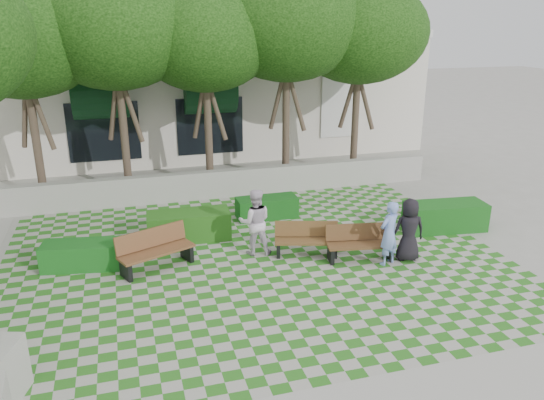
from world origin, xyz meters
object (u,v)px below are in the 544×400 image
object	(u,v)px
hedge_west	(82,255)
person_dark	(409,230)
hedge_east	(445,216)
hedge_midright	(267,207)
bench_east	(360,243)
person_white	(255,222)
person_blue	(389,233)
hedge_midleft	(189,226)
bench_west	(155,250)
bench_mid	(306,240)

from	to	relation	value
hedge_west	person_dark	xyz separation A→B (m)	(7.62, -1.77, 0.46)
hedge_east	hedge_midright	bearing A→B (deg)	153.03
bench_east	person_white	size ratio (longest dim) A/B	1.01
hedge_east	person_dark	size ratio (longest dim) A/B	1.42
person_blue	hedge_west	bearing A→B (deg)	-39.04
hedge_midleft	person_dark	xyz separation A→B (m)	(4.95, -2.78, 0.40)
bench_west	person_white	distance (m)	2.50
hedge_west	bench_east	bearing A→B (deg)	-12.37
hedge_midright	person_blue	xyz separation A→B (m)	(1.93, -3.83, 0.48)
bench_east	hedge_midleft	bearing A→B (deg)	157.65
person_blue	person_dark	distance (m)	0.59
hedge_midright	hedge_midleft	world-z (taller)	hedge_midleft
person_blue	person_dark	xyz separation A→B (m)	(0.58, 0.09, -0.01)
hedge_midright	person_dark	bearing A→B (deg)	-56.16
bench_mid	person_white	distance (m)	1.36
person_blue	person_white	distance (m)	3.25
bench_east	hedge_midright	size ratio (longest dim) A/B	0.97
bench_east	bench_mid	world-z (taller)	bench_east
bench_east	hedge_west	size ratio (longest dim) A/B	0.95
hedge_west	person_dark	bearing A→B (deg)	-13.07
person_dark	hedge_midright	bearing A→B (deg)	-45.00
bench_east	hedge_west	distance (m)	6.67
hedge_midright	hedge_west	xyz separation A→B (m)	(-5.11, -1.98, 0.00)
hedge_midleft	hedge_midright	bearing A→B (deg)	21.78
bench_mid	person_dark	world-z (taller)	person_dark
hedge_midright	person_dark	size ratio (longest dim) A/B	1.14
hedge_west	person_blue	bearing A→B (deg)	-14.76
bench_mid	person_blue	bearing A→B (deg)	-15.43
bench_mid	hedge_west	distance (m)	5.41
person_white	bench_east	bearing A→B (deg)	166.39
bench_west	bench_mid	bearing A→B (deg)	-27.48
person_dark	person_white	size ratio (longest dim) A/B	0.92
hedge_midleft	hedge_west	world-z (taller)	hedge_midleft
hedge_midright	person_white	bearing A→B (deg)	-112.31
hedge_east	person_white	distance (m)	5.50
bench_east	person_blue	distance (m)	0.78
bench_east	person_dark	world-z (taller)	person_dark
bench_west	person_white	world-z (taller)	person_white
hedge_midleft	person_white	distance (m)	2.07
hedge_midleft	person_blue	bearing A→B (deg)	-33.23
person_blue	person_dark	bearing A→B (deg)	164.09
bench_mid	hedge_midleft	xyz separation A→B (m)	(-2.68, 1.81, -0.02)
bench_mid	person_dark	xyz separation A→B (m)	(2.27, -0.96, 0.38)
bench_west	hedge_east	xyz separation A→B (m)	(7.95, 0.20, -0.07)
person_dark	hedge_east	bearing A→B (deg)	-132.97
hedge_east	hedge_midright	world-z (taller)	hedge_east
bench_west	hedge_midleft	bearing A→B (deg)	33.83
bench_mid	hedge_west	world-z (taller)	bench_mid
bench_east	bench_west	world-z (taller)	bench_west
hedge_midleft	person_white	world-z (taller)	person_white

